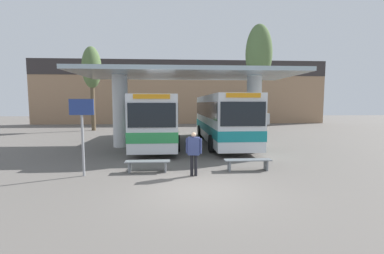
{
  "coord_description": "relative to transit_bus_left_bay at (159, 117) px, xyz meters",
  "views": [
    {
      "loc": [
        -0.82,
        -8.01,
        2.77
      ],
      "look_at": [
        0.0,
        4.72,
        1.6
      ],
      "focal_mm": 24.0,
      "sensor_mm": 36.0,
      "label": 1
    }
  ],
  "objects": [
    {
      "name": "transit_bus_center_bay",
      "position": [
        4.39,
        -0.57,
        0.04
      ],
      "size": [
        2.79,
        10.89,
        3.3
      ],
      "rotation": [
        0.0,
        0.0,
        3.15
      ],
      "color": "silver",
      "rests_on": "ground_plane"
    },
    {
      "name": "townhouse_backdrop",
      "position": [
        2.0,
        16.97,
        3.22
      ],
      "size": [
        40.0,
        0.58,
        8.62
      ],
      "color": "#9E7A5B",
      "rests_on": "ground_plane"
    },
    {
      "name": "station_canopy",
      "position": [
        2.0,
        -1.62,
        2.14
      ],
      "size": [
        13.65,
        5.9,
        4.78
      ],
      "color": "silver",
      "rests_on": "ground_plane"
    },
    {
      "name": "parked_car_street",
      "position": [
        10.21,
        12.68,
        -0.7
      ],
      "size": [
        4.56,
        2.06,
        2.3
      ],
      "rotation": [
        0.0,
        0.0,
        0.03
      ],
      "color": "#B2B7BC",
      "rests_on": "ground_plane"
    },
    {
      "name": "info_sign_platform",
      "position": [
        -2.34,
        -8.33,
        0.29
      ],
      "size": [
        0.9,
        0.09,
        2.94
      ],
      "color": "gray",
      "rests_on": "ground_plane"
    },
    {
      "name": "poplar_tree_behind_right",
      "position": [
        -7.25,
        8.68,
        4.38
      ],
      "size": [
        1.9,
        1.9,
        8.49
      ],
      "color": "brown",
      "rests_on": "ground_plane"
    },
    {
      "name": "ground_plane",
      "position": [
        2.0,
        -10.2,
        -1.8
      ],
      "size": [
        100.0,
        100.0,
        0.0
      ],
      "primitive_type": "plane",
      "color": "#605B56"
    },
    {
      "name": "poplar_tree_behind_left",
      "position": [
        9.23,
        6.54,
        5.7
      ],
      "size": [
        2.53,
        2.53,
        10.34
      ],
      "color": "brown",
      "rests_on": "ground_plane"
    },
    {
      "name": "waiting_bench_mid_platform",
      "position": [
        0.05,
        -7.92,
        -1.46
      ],
      "size": [
        1.81,
        0.44,
        0.46
      ],
      "color": "slate",
      "rests_on": "ground_plane"
    },
    {
      "name": "waiting_bench_near_pillar",
      "position": [
        4.16,
        -7.92,
        -1.45
      ],
      "size": [
        1.95,
        0.44,
        0.46
      ],
      "color": "slate",
      "rests_on": "ground_plane"
    },
    {
      "name": "pedestrian_waiting",
      "position": [
        1.87,
        -8.59,
        -0.77
      ],
      "size": [
        0.63,
        0.32,
        1.68
      ],
      "rotation": [
        0.0,
        0.0,
        -0.18
      ],
      "color": "black",
      "rests_on": "ground_plane"
    },
    {
      "name": "transit_bus_left_bay",
      "position": [
        0.0,
        0.0,
        0.0
      ],
      "size": [
        2.84,
        12.01,
        3.24
      ],
      "rotation": [
        0.0,
        0.0,
        3.15
      ],
      "color": "silver",
      "rests_on": "ground_plane"
    }
  ]
}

